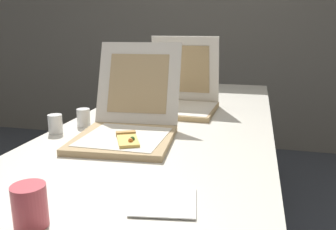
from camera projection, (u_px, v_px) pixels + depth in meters
wall_back at (221, 11)px, 3.24m from camera, size 10.00×0.10×2.60m
table at (172, 130)px, 1.55m from camera, size 0.86×2.08×0.76m
pizza_box_front at (128, 125)px, 1.27m from camera, size 0.38×0.50×0.34m
pizza_box_middle at (180, 100)px, 1.70m from camera, size 0.35×0.35×0.36m
cup_white_near_center at (83, 118)px, 1.43m from camera, size 0.05×0.05×0.07m
cup_white_near_left at (55, 124)px, 1.33m from camera, size 0.05×0.05×0.07m
cup_printed_front at (30, 206)px, 0.71m from camera, size 0.07×0.07×0.09m
napkin_pile at (163, 201)px, 0.81m from camera, size 0.17×0.17×0.01m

